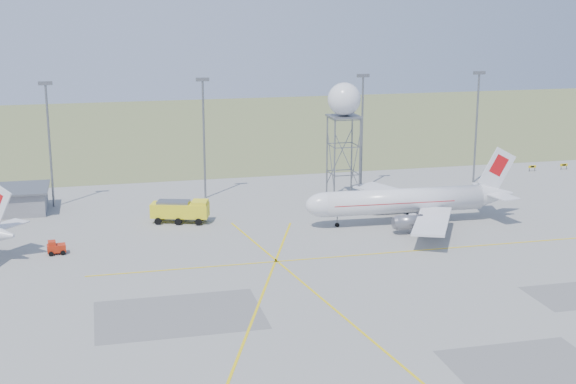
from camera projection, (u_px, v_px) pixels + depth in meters
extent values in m
plane|color=#9B9B95|center=(404.00, 354.00, 77.25)|extent=(400.00, 400.00, 0.00)
cube|color=#596C3B|center=(204.00, 128.00, 209.37)|extent=(400.00, 120.00, 0.03)
cylinder|color=slate|center=(50.00, 147.00, 129.11)|extent=(0.36, 0.36, 20.00)
cube|color=slate|center=(45.00, 83.00, 126.69)|extent=(2.20, 0.50, 0.60)
cylinder|color=slate|center=(204.00, 140.00, 134.86)|extent=(0.36, 0.36, 20.00)
cube|color=slate|center=(203.00, 79.00, 132.43)|extent=(2.20, 0.50, 0.60)
cylinder|color=slate|center=(362.00, 134.00, 141.29)|extent=(0.36, 0.36, 20.00)
cube|color=slate|center=(363.00, 76.00, 138.86)|extent=(2.20, 0.50, 0.60)
cylinder|color=slate|center=(476.00, 129.00, 146.34)|extent=(0.36, 0.36, 20.00)
cube|color=slate|center=(479.00, 73.00, 143.92)|extent=(2.20, 0.50, 0.60)
cylinder|color=black|center=(529.00, 169.00, 157.74)|extent=(0.10, 0.10, 0.80)
cylinder|color=black|center=(535.00, 169.00, 158.01)|extent=(0.10, 0.10, 0.80)
cube|color=yellow|center=(532.00, 167.00, 157.74)|extent=(1.60, 0.15, 0.50)
cube|color=black|center=(532.00, 167.00, 157.67)|extent=(0.80, 0.03, 0.30)
cylinder|color=black|center=(561.00, 168.00, 159.35)|extent=(0.10, 0.10, 0.80)
cylinder|color=black|center=(566.00, 167.00, 159.62)|extent=(0.10, 0.10, 0.80)
cube|color=yellow|center=(564.00, 165.00, 159.35)|extent=(1.60, 0.15, 0.50)
cube|color=black|center=(564.00, 165.00, 159.28)|extent=(0.80, 0.03, 0.30)
cylinder|color=silver|center=(403.00, 201.00, 120.97)|extent=(24.43, 4.74, 3.74)
ellipsoid|color=silver|center=(325.00, 205.00, 118.66)|extent=(6.13, 3.98, 3.74)
cube|color=black|center=(318.00, 201.00, 118.32)|extent=(1.50, 2.11, 0.91)
cone|color=silver|center=(495.00, 194.00, 123.75)|extent=(5.76, 3.97, 3.74)
cube|color=silver|center=(497.00, 169.00, 122.82)|extent=(5.99, 0.53, 7.03)
cube|color=#BB0C10|center=(498.00, 165.00, 122.70)|extent=(3.23, 0.45, 3.61)
cube|color=silver|center=(485.00, 187.00, 126.40)|extent=(3.20, 5.26, 0.17)
cube|color=silver|center=(502.00, 196.00, 120.71)|extent=(3.20, 5.26, 0.17)
cube|color=silver|center=(394.00, 193.00, 129.47)|extent=(10.10, 15.50, 0.34)
cube|color=silver|center=(432.00, 221.00, 113.45)|extent=(11.05, 15.29, 0.34)
cylinder|color=slate|center=(386.00, 204.00, 126.38)|extent=(4.01, 2.31, 2.15)
cylinder|color=slate|center=(409.00, 222.00, 116.06)|extent=(4.01, 2.31, 2.15)
cube|color=#BB0C10|center=(392.00, 201.00, 120.60)|extent=(18.83, 4.55, 0.11)
cylinder|color=black|center=(337.00, 224.00, 119.76)|extent=(0.68, 0.68, 0.84)
cube|color=black|center=(414.00, 220.00, 122.07)|extent=(1.17, 5.64, 0.84)
cylinder|color=slate|center=(414.00, 217.00, 121.97)|extent=(0.23, 0.23, 1.68)
cube|color=silver|center=(8.00, 224.00, 106.22)|extent=(5.12, 5.73, 0.16)
cylinder|color=slate|center=(335.00, 162.00, 131.59)|extent=(0.26, 0.26, 14.25)
cylinder|color=slate|center=(360.00, 161.00, 132.59)|extent=(0.26, 0.26, 14.25)
cylinder|color=slate|center=(352.00, 156.00, 136.73)|extent=(0.26, 0.26, 14.25)
cylinder|color=slate|center=(327.00, 157.00, 135.73)|extent=(0.26, 0.26, 14.25)
cube|color=slate|center=(344.00, 116.00, 132.47)|extent=(4.99, 4.99, 0.27)
sphere|color=silver|center=(344.00, 99.00, 131.79)|extent=(5.48, 5.48, 5.48)
cube|color=yellow|center=(180.00, 210.00, 121.90)|extent=(9.16, 5.41, 2.12)
cube|color=yellow|center=(200.00, 205.00, 121.48)|extent=(3.03, 3.28, 1.35)
cube|color=black|center=(204.00, 204.00, 121.41)|extent=(0.86, 2.42, 0.97)
cube|color=slate|center=(173.00, 202.00, 121.67)|extent=(5.30, 3.68, 0.39)
cube|color=#B3230C|center=(56.00, 248.00, 107.13)|extent=(2.53, 1.74, 0.98)
cube|color=#B3230C|center=(52.00, 243.00, 106.78)|extent=(1.10, 1.39, 0.55)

